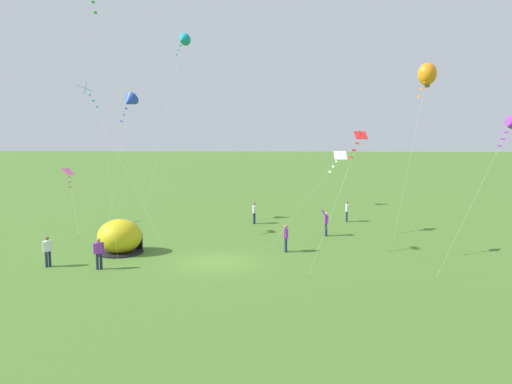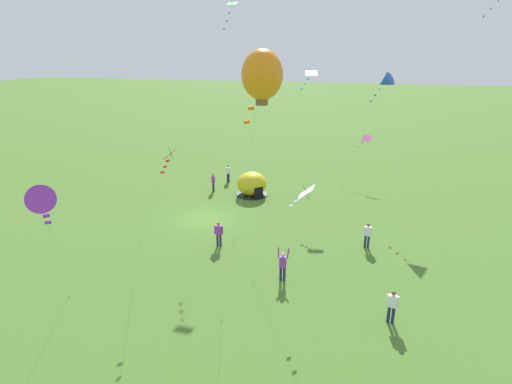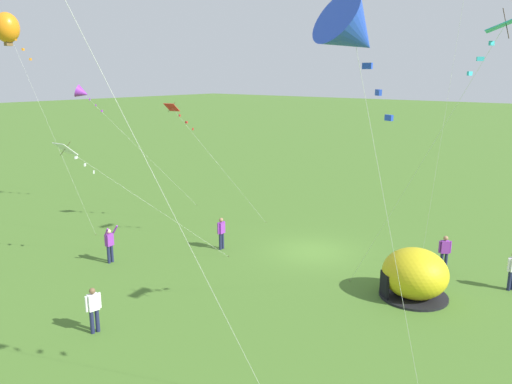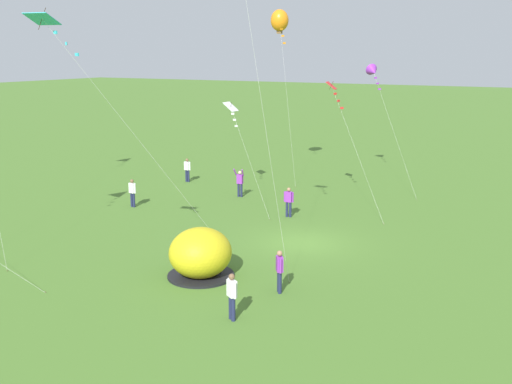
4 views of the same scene
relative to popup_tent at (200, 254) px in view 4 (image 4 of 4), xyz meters
name	(u,v)px [view 4 (image 4 of 4)]	position (x,y,z in m)	size (l,w,h in m)	color
ground_plane	(304,243)	(6.21, -1.99, -1.00)	(300.00, 300.00, 0.00)	#477028
popup_tent	(200,254)	(0.00, 0.00, 0.00)	(2.81, 2.81, 2.10)	gold
person_far_back	(289,201)	(10.22, 0.72, -0.03)	(0.27, 0.59, 1.72)	#1E2347
person_watching_sky	(232,294)	(-3.01, -3.29, -0.03)	(0.41, 0.51, 1.72)	#1E2347
person_strolling	(187,169)	(15.41, 11.26, -0.03)	(0.28, 0.59, 1.72)	#1E2347
person_with_toddler	(132,192)	(7.81, 10.05, -0.03)	(0.30, 0.58, 1.72)	#1E2347
person_arms_raised	(240,182)	(13.16, 5.59, 0.00)	(0.50, 0.68, 1.89)	#1E2347
person_center_field	(280,269)	(0.00, -3.67, -0.03)	(0.50, 0.42, 1.72)	#1E2347
kite_red	(334,92)	(14.38, -0.26, 5.89)	(3.68, 4.90, 7.53)	silver
kite_orange	(280,20)	(20.04, 6.17, 10.41)	(3.24, 3.26, 12.18)	silver
kite_cyan	(49,27)	(-3.28, 4.25, 9.09)	(6.89, 4.77, 10.78)	silver
kite_white	(232,110)	(14.07, 6.69, 4.51)	(5.60, 5.90, 6.05)	silver
kite_purple	(373,72)	(23.15, 0.10, 6.85)	(6.12, 5.59, 8.39)	silver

